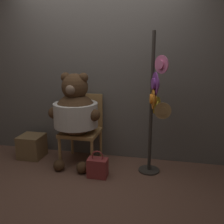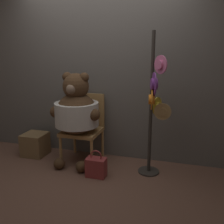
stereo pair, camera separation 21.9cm
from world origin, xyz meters
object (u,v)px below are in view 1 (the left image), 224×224
Objects in this scene: teddy_bear at (76,112)px; hat_display_rack at (154,107)px; handbag_on_ground at (98,167)px; chair at (83,126)px.

teddy_bear is 0.72× the size of hat_display_rack.
teddy_bear is 3.63× the size of handbag_on_ground.
chair is 0.74× the size of teddy_bear.
hat_display_rack is 1.05m from handbag_on_ground.
hat_display_rack is at bearing -11.75° from chair.
handbag_on_ground is (0.36, -0.48, -0.39)m from chair.
handbag_on_ground is at bearing -38.50° from teddy_bear.
hat_display_rack is at bearing 21.95° from handbag_on_ground.
hat_display_rack is (1.03, -0.21, 0.38)m from chair.
handbag_on_ground is at bearing -158.05° from hat_display_rack.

